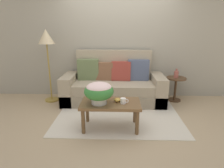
{
  "coord_description": "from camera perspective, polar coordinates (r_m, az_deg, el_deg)",
  "views": [
    {
      "loc": [
        -0.01,
        -3.27,
        1.62
      ],
      "look_at": [
        -0.13,
        0.16,
        0.6
      ],
      "focal_mm": 30.33,
      "sensor_mm": 36.0,
      "label": 1
    }
  ],
  "objects": [
    {
      "name": "side_table",
      "position": [
        4.52,
        18.63,
        -0.22
      ],
      "size": [
        0.44,
        0.44,
        0.55
      ],
      "color": "#4C331E",
      "rests_on": "ground"
    },
    {
      "name": "snack_bowl",
      "position": [
        3.09,
        1.66,
        -4.79
      ],
      "size": [
        0.11,
        0.11,
        0.06
      ],
      "color": "gold",
      "rests_on": "coffee_table"
    },
    {
      "name": "potted_plant",
      "position": [
        2.96,
        -3.96,
        -2.11
      ],
      "size": [
        0.46,
        0.46,
        0.35
      ],
      "color": "#B7B2A8",
      "rests_on": "coffee_table"
    },
    {
      "name": "wall_back",
      "position": [
        4.54,
        2.14,
        14.98
      ],
      "size": [
        6.4,
        0.12,
        2.99
      ],
      "primitive_type": "cube",
      "color": "gray",
      "rests_on": "ground"
    },
    {
      "name": "coffee_mug",
      "position": [
        3.02,
        3.43,
        -5.09
      ],
      "size": [
        0.13,
        0.09,
        0.09
      ],
      "color": "white",
      "rests_on": "coffee_table"
    },
    {
      "name": "area_rug",
      "position": [
        3.72,
        1.94,
        -9.13
      ],
      "size": [
        2.31,
        1.72,
        0.01
      ],
      "primitive_type": "cube",
      "color": "beige",
      "rests_on": "ground"
    },
    {
      "name": "ground_plane",
      "position": [
        3.65,
        1.93,
        -9.76
      ],
      "size": [
        14.0,
        14.0,
        0.0
      ],
      "primitive_type": "plane",
      "color": "tan"
    },
    {
      "name": "couch",
      "position": [
        4.28,
        0.41,
        -0.61
      ],
      "size": [
        2.22,
        0.86,
        1.13
      ],
      "color": "gray",
      "rests_on": "ground"
    },
    {
      "name": "coffee_table",
      "position": [
        3.11,
        -0.45,
        -6.72
      ],
      "size": [
        0.96,
        0.52,
        0.46
      ],
      "color": "brown",
      "rests_on": "ground"
    },
    {
      "name": "floor_lamp",
      "position": [
        4.36,
        -19.14,
        11.7
      ],
      "size": [
        0.34,
        0.34,
        1.6
      ],
      "color": "olive",
      "rests_on": "ground"
    },
    {
      "name": "table_vase",
      "position": [
        4.44,
        18.8,
        2.85
      ],
      "size": [
        0.1,
        0.1,
        0.2
      ],
      "color": "#934C42",
      "rests_on": "side_table"
    }
  ]
}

